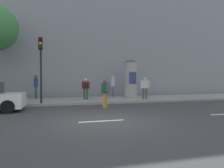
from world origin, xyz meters
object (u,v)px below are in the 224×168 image
at_px(poster_column, 131,78).
at_px(pedestrian_in_dark_shirt, 113,85).
at_px(traffic_light, 41,59).
at_px(pedestrian_with_backpack, 145,86).
at_px(pedestrian_in_light_jacket, 105,91).
at_px(pedestrian_with_bag, 86,87).
at_px(pedestrian_tallest, 36,85).

relative_size(poster_column, pedestrian_in_dark_shirt, 1.76).
xyz_separation_m(traffic_light, poster_column, (6.57, 2.27, -1.16)).
bearing_deg(poster_column, pedestrian_in_dark_shirt, 146.67).
bearing_deg(pedestrian_with_backpack, traffic_light, -174.98).
xyz_separation_m(poster_column, pedestrian_with_backpack, (0.49, -1.65, -0.59)).
relative_size(traffic_light, pedestrian_in_light_jacket, 2.42).
height_order(pedestrian_in_light_jacket, pedestrian_with_backpack, pedestrian_with_backpack).
bearing_deg(pedestrian_with_bag, pedestrian_in_dark_shirt, 32.21).
bearing_deg(pedestrian_in_light_jacket, pedestrian_in_dark_shirt, 69.57).
bearing_deg(pedestrian_in_dark_shirt, pedestrian_in_light_jacket, -110.43).
distance_m(pedestrian_in_light_jacket, pedestrian_tallest, 6.14).
xyz_separation_m(pedestrian_tallest, pedestrian_with_bag, (3.47, -1.30, -0.16)).
distance_m(poster_column, pedestrian_with_backpack, 1.82).
height_order(traffic_light, poster_column, traffic_light).
distance_m(traffic_light, pedestrian_with_backpack, 7.31).
xyz_separation_m(pedestrian_with_backpack, pedestrian_with_bag, (-4.14, 0.92, -0.04)).
xyz_separation_m(pedestrian_in_light_jacket, pedestrian_with_bag, (-0.65, 3.25, 0.07)).
xyz_separation_m(traffic_light, pedestrian_tallest, (-0.54, 2.85, -1.64)).
bearing_deg(pedestrian_in_dark_shirt, pedestrian_tallest, -177.80).
bearing_deg(pedestrian_in_light_jacket, pedestrian_with_backpack, 33.62).
distance_m(poster_column, pedestrian_with_bag, 3.78).
bearing_deg(traffic_light, pedestrian_in_light_jacket, -25.48).
height_order(traffic_light, pedestrian_with_bag, traffic_light).
bearing_deg(pedestrian_with_bag, poster_column, 11.27).
height_order(poster_column, pedestrian_in_light_jacket, poster_column).
distance_m(traffic_light, pedestrian_with_bag, 3.76).
relative_size(traffic_light, pedestrian_with_bag, 2.63).
relative_size(pedestrian_in_dark_shirt, pedestrian_with_backpack, 1.09).
bearing_deg(pedestrian_in_dark_shirt, poster_column, -33.33).
bearing_deg(pedestrian_in_dark_shirt, pedestrian_with_backpack, -55.04).
bearing_deg(poster_column, pedestrian_in_light_jacket, -127.06).
height_order(pedestrian_in_light_jacket, pedestrian_in_dark_shirt, pedestrian_in_dark_shirt).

